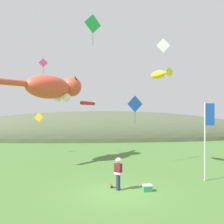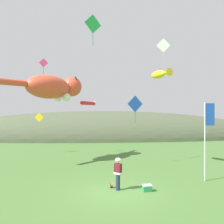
# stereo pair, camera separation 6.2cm
# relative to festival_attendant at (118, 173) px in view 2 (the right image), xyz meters

# --- Properties ---
(ground_plane) EXTENTS (120.00, 120.00, 0.00)m
(ground_plane) POSITION_rel_festival_attendant_xyz_m (-0.09, -0.41, -0.95)
(ground_plane) COLOR #477033
(distant_hill_ridge) EXTENTS (55.23, 12.72, 8.73)m
(distant_hill_ridge) POSITION_rel_festival_attendant_xyz_m (-0.09, 26.64, -0.95)
(distant_hill_ridge) COLOR #4C563D
(distant_hill_ridge) RESTS_ON ground
(festival_attendant) EXTENTS (0.48, 0.48, 1.77)m
(festival_attendant) POSITION_rel_festival_attendant_xyz_m (0.00, 0.00, 0.00)
(festival_attendant) COLOR #232D47
(festival_attendant) RESTS_ON ground
(kite_spool) EXTENTS (0.14, 0.28, 0.28)m
(kite_spool) POSITION_rel_festival_attendant_xyz_m (-0.33, 0.44, -0.81)
(kite_spool) COLOR olive
(kite_spool) RESTS_ON ground
(picnic_cooler) EXTENTS (0.53, 0.39, 0.36)m
(picnic_cooler) POSITION_rel_festival_attendant_xyz_m (1.57, -0.32, -0.77)
(picnic_cooler) COLOR #268C4C
(picnic_cooler) RESTS_ON ground
(festival_banner_pole) EXTENTS (0.66, 0.08, 4.93)m
(festival_banner_pole) POSITION_rel_festival_attendant_xyz_m (5.76, 1.46, 2.27)
(festival_banner_pole) COLOR silver
(festival_banner_pole) RESTS_ON ground
(kite_giant_cat) EXTENTS (5.87, 5.97, 2.36)m
(kite_giant_cat) POSITION_rel_festival_attendant_xyz_m (-4.83, 7.88, 5.45)
(kite_giant_cat) COLOR #E04C33
(kite_fish_windsock) EXTENTS (1.38, 2.35, 0.70)m
(kite_fish_windsock) POSITION_rel_festival_attendant_xyz_m (3.79, 5.36, 6.31)
(kite_fish_windsock) COLOR yellow
(kite_tube_streamer) EXTENTS (1.51, 1.94, 0.44)m
(kite_tube_streamer) POSITION_rel_festival_attendant_xyz_m (-1.95, 10.90, 4.20)
(kite_tube_streamer) COLOR red
(kite_diamond_pink) EXTENTS (0.85, 0.18, 1.76)m
(kite_diamond_pink) POSITION_rel_festival_attendant_xyz_m (-6.24, 10.60, 8.04)
(kite_diamond_pink) COLOR #E53F8C
(kite_diamond_blue) EXTENTS (1.31, 0.44, 2.27)m
(kite_diamond_blue) POSITION_rel_festival_attendant_xyz_m (1.97, 6.34, 3.99)
(kite_diamond_blue) COLOR blue
(kite_diamond_white) EXTENTS (1.12, 0.11, 2.02)m
(kite_diamond_white) POSITION_rel_festival_attendant_xyz_m (4.15, 5.77, 8.63)
(kite_diamond_white) COLOR white
(kite_diamond_green) EXTENTS (1.27, 0.77, 2.37)m
(kite_diamond_green) POSITION_rel_festival_attendant_xyz_m (-1.44, 5.33, 10.07)
(kite_diamond_green) COLOR green
(kite_diamond_gold) EXTENTS (0.94, 0.20, 1.86)m
(kite_diamond_gold) POSITION_rel_festival_attendant_xyz_m (-7.02, 12.19, 2.75)
(kite_diamond_gold) COLOR yellow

